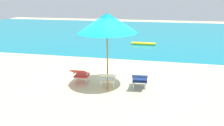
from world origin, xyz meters
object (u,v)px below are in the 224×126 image
object	(u,v)px
swim_buoy	(143,43)
beach_umbrella_center	(107,23)
lounge_chair_right	(140,79)
lounge_chair_left	(80,74)
lounge_chair_center	(107,78)

from	to	relation	value
swim_buoy	beach_umbrella_center	bearing A→B (deg)	-94.54
swim_buoy	lounge_chair_right	size ratio (longest dim) A/B	1.76
swim_buoy	lounge_chair_right	bearing A→B (deg)	-86.44
beach_umbrella_center	lounge_chair_left	bearing A→B (deg)	163.63
lounge_chair_center	lounge_chair_right	distance (m)	1.14
lounge_chair_right	swim_buoy	bearing A→B (deg)	93.56
lounge_chair_left	beach_umbrella_center	bearing A→B (deg)	-16.37
lounge_chair_center	beach_umbrella_center	size ratio (longest dim) A/B	0.35
lounge_chair_left	beach_umbrella_center	world-z (taller)	beach_umbrella_center
lounge_chair_center	lounge_chair_right	size ratio (longest dim) A/B	1.03
lounge_chair_left	lounge_chair_center	distance (m)	1.09
lounge_chair_center	lounge_chair_right	xyz separation A→B (m)	(1.13, 0.15, 0.00)
swim_buoy	lounge_chair_right	world-z (taller)	lounge_chair_right
lounge_chair_left	beach_umbrella_center	size ratio (longest dim) A/B	0.34
beach_umbrella_center	swim_buoy	bearing A→B (deg)	85.46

